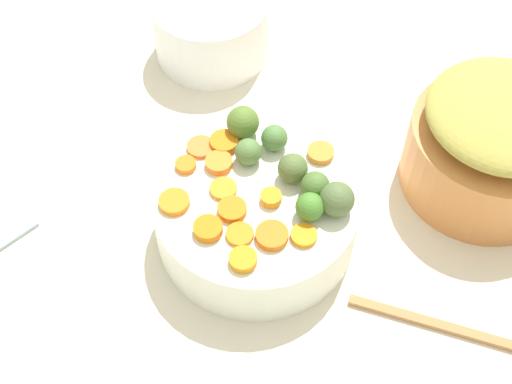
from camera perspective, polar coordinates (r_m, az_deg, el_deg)
tabletop at (r=0.98m, az=-0.95°, el=-1.75°), size 2.40×2.40×0.02m
serving_bowl_carrots at (r=0.92m, az=-0.00°, el=-1.92°), size 0.26×0.26×0.08m
metal_pot at (r=1.01m, az=18.13°, el=2.82°), size 0.23×0.23×0.11m
stuffing_mound at (r=0.96m, az=19.36°, el=5.88°), size 0.20×0.20×0.05m
carrot_slice_0 at (r=0.91m, az=-3.09°, el=2.14°), size 0.05×0.05×0.01m
carrot_slice_1 at (r=0.93m, az=-2.57°, el=3.98°), size 0.05×0.05×0.01m
carrot_slice_2 at (r=0.89m, az=-2.64°, el=0.25°), size 0.05×0.05×0.01m
carrot_slice_3 at (r=0.85m, az=-1.31°, el=-3.42°), size 0.04×0.04×0.01m
carrot_slice_4 at (r=0.93m, az=-4.45°, el=3.61°), size 0.05×0.05×0.01m
carrot_slice_5 at (r=0.87m, az=-1.93°, el=-1.41°), size 0.04×0.04×0.01m
carrot_slice_6 at (r=0.85m, az=1.28°, el=-3.51°), size 0.04×0.04×0.01m
carrot_slice_7 at (r=0.92m, az=-5.65°, el=2.18°), size 0.04×0.04×0.01m
carrot_slice_8 at (r=0.85m, az=3.85°, el=-3.50°), size 0.04×0.04×0.01m
carrot_slice_9 at (r=0.88m, az=1.21°, el=-0.47°), size 0.03×0.03×0.01m
carrot_slice_10 at (r=0.93m, az=5.20°, el=3.14°), size 0.04×0.04×0.01m
carrot_slice_11 at (r=0.85m, az=-3.87°, el=-2.96°), size 0.04×0.04×0.01m
carrot_slice_12 at (r=0.88m, az=-6.57°, el=-0.80°), size 0.05×0.05×0.01m
carrot_slice_13 at (r=0.83m, az=-1.04°, el=-5.43°), size 0.05×0.05×0.01m
brussels_sprout_0 at (r=0.88m, az=4.76°, el=0.51°), size 0.04×0.04×0.04m
brussels_sprout_1 at (r=0.93m, az=-1.06°, el=5.62°), size 0.04×0.04×0.04m
brussels_sprout_2 at (r=0.92m, az=1.49°, el=4.36°), size 0.03×0.03×0.03m
brussels_sprout_3 at (r=0.86m, az=4.34°, el=-1.20°), size 0.04×0.04×0.04m
brussels_sprout_4 at (r=0.91m, az=-0.72°, el=3.26°), size 0.03×0.03×0.03m
brussels_sprout_5 at (r=0.86m, az=6.50°, el=-0.57°), size 0.04×0.04×0.04m
brussels_sprout_6 at (r=0.89m, az=2.96°, el=1.91°), size 0.04×0.04×0.04m
casserole_dish at (r=1.15m, az=-3.62°, el=13.03°), size 0.18×0.18×0.10m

